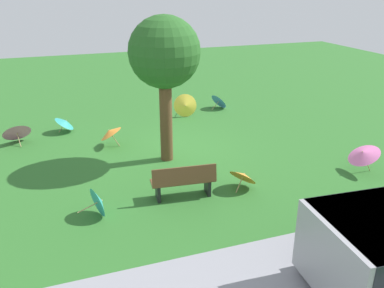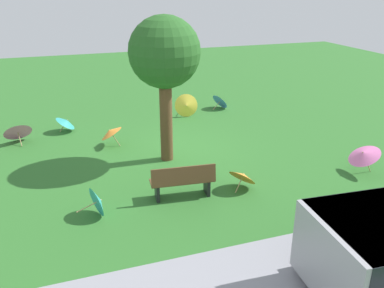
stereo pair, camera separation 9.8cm
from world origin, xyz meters
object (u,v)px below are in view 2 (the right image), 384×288
at_px(shade_tree, 165,55).
at_px(parasol_teal_1, 66,122).
at_px(parasol_orange_0, 243,176).
at_px(parasol_pink_0, 17,131).
at_px(parasol_teal_0, 99,201).
at_px(parasol_blue_0, 221,101).
at_px(park_bench, 183,181).
at_px(parasol_pink_1, 364,154).
at_px(parasol_yellow_0, 186,106).
at_px(parasol_orange_1, 110,132).

relative_size(shade_tree, parasol_teal_1, 5.28).
height_order(parasol_orange_0, parasol_pink_0, parasol_pink_0).
bearing_deg(shade_tree, parasol_teal_0, 47.68).
xyz_separation_m(shade_tree, parasol_pink_0, (4.37, -2.93, -2.74)).
height_order(parasol_pink_0, parasol_teal_1, parasol_pink_0).
bearing_deg(parasol_orange_0, parasol_teal_1, -55.46).
bearing_deg(parasol_teal_0, parasol_orange_0, -178.50).
relative_size(parasol_teal_0, parasol_pink_0, 0.72).
bearing_deg(parasol_pink_0, parasol_blue_0, -169.70).
xyz_separation_m(park_bench, parasol_blue_0, (-3.86, -6.81, -0.12)).
bearing_deg(parasol_orange_0, parasol_pink_1, 176.09).
height_order(parasol_pink_1, parasol_yellow_0, parasol_yellow_0).
xyz_separation_m(parasol_pink_1, parasol_yellow_0, (3.09, -6.51, -0.12)).
bearing_deg(parasol_orange_1, parasol_pink_1, 145.86).
bearing_deg(parasol_pink_0, shade_tree, 146.10).
bearing_deg(parasol_blue_0, parasol_teal_0, 49.50).
bearing_deg(parasol_blue_0, parasol_orange_1, 28.68).
xyz_separation_m(parasol_pink_1, parasol_orange_1, (6.40, -4.34, -0.09)).
bearing_deg(parasol_orange_1, parasol_pink_0, -24.42).
relative_size(park_bench, parasol_orange_1, 1.69).
bearing_deg(parasol_pink_1, parasol_teal_0, -1.16).
bearing_deg(parasol_orange_0, parasol_yellow_0, -94.52).
relative_size(parasol_orange_0, parasol_pink_0, 0.90).
relative_size(shade_tree, parasol_blue_0, 4.71).
relative_size(parasol_orange_0, parasol_blue_0, 1.05).
relative_size(park_bench, parasol_pink_0, 1.55).
distance_m(parasol_teal_0, parasol_blue_0, 9.15).
bearing_deg(shade_tree, parasol_teal_1, -51.77).
bearing_deg(parasol_orange_1, park_bench, 106.47).
xyz_separation_m(parasol_teal_0, parasol_teal_1, (0.42, -6.09, 0.01)).
distance_m(parasol_orange_0, parasol_yellow_0, 6.28).
height_order(park_bench, shade_tree, shade_tree).
distance_m(parasol_pink_0, parasol_yellow_0, 6.28).
bearing_deg(parasol_orange_1, parasol_blue_0, -151.32).
xyz_separation_m(shade_tree, parasol_orange_1, (1.46, -1.61, -2.67)).
relative_size(parasol_teal_0, parasol_pink_1, 0.82).
height_order(parasol_teal_0, parasol_pink_0, parasol_pink_0).
relative_size(parasol_orange_0, parasol_teal_1, 1.18).
distance_m(shade_tree, parasol_orange_0, 3.97).
bearing_deg(parasol_pink_1, parasol_teal_1, -38.99).
xyz_separation_m(parasol_yellow_0, parasol_teal_1, (4.62, 0.27, -0.09)).
relative_size(parasol_pink_0, parasol_teal_1, 1.32).
xyz_separation_m(park_bench, shade_tree, (-0.26, -2.43, 2.69)).
distance_m(parasol_blue_0, parasol_teal_1, 6.42).
bearing_deg(parasol_pink_1, parasol_pink_0, -31.30).
bearing_deg(parasol_yellow_0, parasol_orange_0, 85.48).
height_order(shade_tree, parasol_yellow_0, shade_tree).
distance_m(parasol_teal_0, parasol_pink_0, 5.87).
height_order(shade_tree, parasol_teal_1, shade_tree).
height_order(parasol_pink_0, parasol_yellow_0, parasol_yellow_0).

